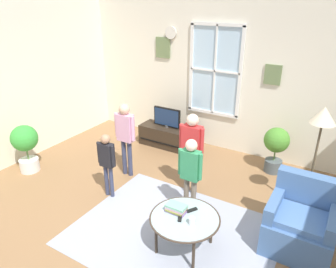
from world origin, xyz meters
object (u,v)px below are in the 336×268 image
Objects in this scene: remote_near_books at (192,210)px; person_red_shirt at (192,145)px; armchair at (301,224)px; book_stack at (176,208)px; cup at (192,221)px; tv_stand at (167,136)px; television at (167,117)px; person_black_shirt at (107,159)px; floor_lamp at (321,126)px; person_green_shirt at (191,169)px; person_pink_shirt at (125,132)px; remote_near_cup at (180,217)px; coffee_table at (185,219)px; potted_plant_by_window at (276,145)px; potted_plant_corner at (25,144)px.

remote_near_books is 0.11× the size of person_red_shirt.
armchair is 1.50m from book_stack.
person_red_shirt reaches higher than cup.
television is (0.00, -0.00, 0.42)m from tv_stand.
book_stack is 2.76× the size of cup.
floor_lamp reaches higher than person_black_shirt.
person_green_shirt reaches higher than armchair.
remote_near_books is 0.11× the size of person_pink_shirt.
book_stack is 1.75× the size of remote_near_books.
tv_stand is 7.99× the size of remote_near_cup.
tv_stand is at bearing 125.23° from coffee_table.
potted_plant_by_window is 0.96× the size of potted_plant_corner.
person_green_shirt is at bearing 118.82° from cup.
person_red_shirt reaches higher than remote_near_books.
person_black_shirt is at bearing 163.78° from remote_near_cup.
potted_plant_by_window is at bearing 30.55° from potted_plant_corner.
person_black_shirt is at bearing -145.55° from person_red_shirt.
tv_stand is at bearing 90.23° from person_pink_shirt.
person_pink_shirt is (-2.82, 0.28, 0.47)m from armchair.
coffee_table is at bearing -147.35° from armchair.
television is 2.36× the size of book_stack.
book_stack is at bearing -56.58° from tv_stand.
remote_near_books is 1.00× the size of remote_near_cup.
person_red_shirt is 1.54× the size of potted_plant_corner.
remote_near_cup is 1.96m from person_pink_shirt.
person_green_shirt reaches higher than coffee_table.
armchair reaches higher than television.
book_stack is 0.16× the size of floor_lamp.
person_black_shirt is (-1.46, 0.43, 0.18)m from remote_near_cup.
person_red_shirt is at bearing -46.80° from tv_stand.
person_black_shirt is at bearing -170.21° from person_green_shirt.
cup reaches higher than tv_stand.
floor_lamp reaches higher than tv_stand.
coffee_table is 3.22m from potted_plant_corner.
television is 3.26m from armchair.
person_pink_shirt is 2.54m from potted_plant_by_window.
person_pink_shirt is at bearing 147.02° from book_stack.
person_pink_shirt is at bearing -170.21° from floor_lamp.
cup is at bearing -61.18° from person_green_shirt.
cup is (0.12, -0.06, 0.07)m from coffee_table.
person_green_shirt is (-0.10, 0.55, 0.23)m from book_stack.
floor_lamp is (1.13, 1.51, 0.88)m from coffee_table.
tv_stand is 7.99× the size of remote_near_books.
book_stack is (-1.31, -0.70, 0.17)m from armchair.
potted_plant_corner reaches higher than cup.
person_red_shirt reaches higher than armchair.
television reaches higher than remote_near_cup.
remote_near_books is (-0.11, 0.22, -0.03)m from cup.
tv_stand is at bearing 129.02° from person_green_shirt.
person_green_shirt reaches higher than cup.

